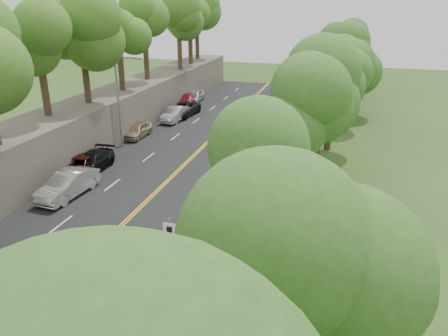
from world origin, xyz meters
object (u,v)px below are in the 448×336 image
at_px(streetlight, 120,96).
at_px(car_2, 80,166).
at_px(construction_barrel, 297,139).
at_px(car_1, 68,185).
at_px(signpost, 170,241).
at_px(person_far, 297,125).
at_px(concrete_block, 263,219).
at_px(painter_0, 218,204).

relative_size(streetlight, car_2, 1.64).
xyz_separation_m(construction_barrel, car_1, (-13.37, -15.35, 0.34)).
relative_size(signpost, car_1, 0.62).
distance_m(car_2, person_far, 20.77).
bearing_deg(streetlight, car_1, -82.41).
distance_m(signpost, construction_barrel, 22.19).
distance_m(signpost, concrete_block, 6.99).
relative_size(streetlight, construction_barrel, 8.36).
relative_size(concrete_block, painter_0, 0.77).
distance_m(streetlight, signpost, 20.72).
relative_size(car_2, person_far, 2.98).
bearing_deg(streetlight, concrete_block, -36.69).
bearing_deg(painter_0, car_1, 98.50).
bearing_deg(painter_0, person_far, 2.45).
bearing_deg(painter_0, signpost, -174.03).
bearing_deg(signpost, car_2, 138.59).
distance_m(car_2, painter_0, 12.47).
xyz_separation_m(car_1, car_2, (-1.37, 3.57, -0.14)).
distance_m(streetlight, painter_0, 16.41).
height_order(car_1, person_far, same).
height_order(construction_barrel, person_far, person_far).
xyz_separation_m(car_2, painter_0, (11.89, -3.77, 0.19)).
xyz_separation_m(concrete_block, person_far, (-0.49, 19.23, 0.38)).
xyz_separation_m(streetlight, concrete_block, (14.76, -11.00, -4.15)).
height_order(streetlight, car_1, streetlight).
relative_size(construction_barrel, painter_0, 0.55).
distance_m(car_1, person_far, 22.69).
bearing_deg(person_far, car_1, 55.67).
relative_size(streetlight, concrete_block, 6.01).
height_order(painter_0, person_far, painter_0).
distance_m(streetlight, construction_barrel, 16.09).
bearing_deg(signpost, painter_0, 86.40).
bearing_deg(person_far, concrete_block, 91.71).
distance_m(car_1, car_2, 3.83).
xyz_separation_m(signpost, person_far, (2.76, 25.24, -1.09)).
distance_m(car_1, painter_0, 10.52).
distance_m(construction_barrel, painter_0, 15.81).
height_order(streetlight, construction_barrel, streetlight).
bearing_deg(streetlight, construction_barrel, 18.32).
xyz_separation_m(streetlight, person_far, (14.27, 8.23, -3.77)).
relative_size(car_1, person_far, 3.05).
xyz_separation_m(concrete_block, car_2, (-14.74, 4.12, 0.23)).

